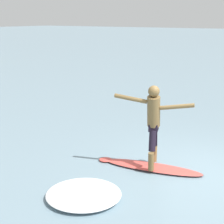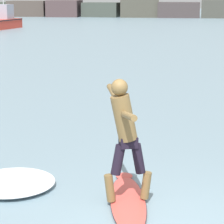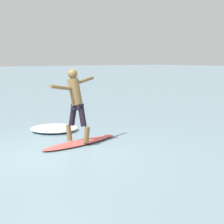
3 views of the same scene
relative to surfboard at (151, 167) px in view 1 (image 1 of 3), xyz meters
The scene contains 4 objects.
ground_plane 1.12m from the surfboard, 67.17° to the right, with size 200.00×200.00×0.00m, color gray.
surfboard is the anchor object (origin of this frame).
surfer 1.14m from the surfboard, 126.05° to the right, with size 0.83×1.64×1.87m.
wave_foam_at_tail 2.02m from the surfboard, 169.42° to the left, with size 1.54×1.55×0.16m.
Camera 1 is at (-7.48, -2.67, 3.35)m, focal length 60.00 mm.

